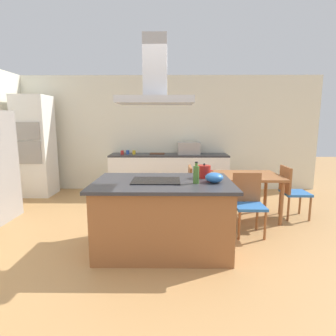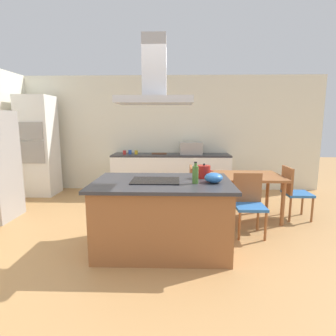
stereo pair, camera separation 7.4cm
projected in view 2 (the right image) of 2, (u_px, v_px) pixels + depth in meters
ground at (166, 211)px, 5.08m from camera, size 16.00×16.00×0.00m
wall_back at (169, 134)px, 6.57m from camera, size 7.20×0.10×2.70m
kitchen_island at (162, 215)px, 3.52m from camera, size 1.74×1.11×0.90m
cooktop at (155, 181)px, 3.45m from camera, size 0.60×0.44×0.01m
tea_kettle at (204, 172)px, 3.63m from camera, size 0.22×0.17×0.19m
olive_oil_bottle at (195, 174)px, 3.30m from camera, size 0.07×0.07×0.26m
mixing_bowl at (214, 178)px, 3.35m from camera, size 0.22×0.22×0.12m
back_counter at (171, 173)px, 6.36m from camera, size 2.69×0.62×0.90m
countertop_microwave at (191, 148)px, 6.25m from camera, size 0.50×0.38×0.28m
coffee_mug_red at (125, 152)px, 6.25m from camera, size 0.08×0.08×0.09m
coffee_mug_blue at (130, 152)px, 6.33m from camera, size 0.08×0.08×0.09m
coffee_mug_yellow at (136, 152)px, 6.28m from camera, size 0.08×0.08×0.09m
cutting_board at (159, 154)px, 6.34m from camera, size 0.34×0.24×0.02m
wall_oven_stack at (39, 146)px, 6.10m from camera, size 0.70×0.66×2.20m
dining_table at (239, 180)px, 4.64m from camera, size 1.40×0.90×0.75m
chair_at_right_end at (293, 189)px, 4.64m from camera, size 0.42×0.42×0.89m
chair_at_left_end at (185, 188)px, 4.69m from camera, size 0.42×0.42×0.89m
chair_facing_island at (249, 200)px, 4.01m from camera, size 0.42×0.42×0.89m
range_hood at (155, 82)px, 3.25m from camera, size 0.90×0.55×0.78m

